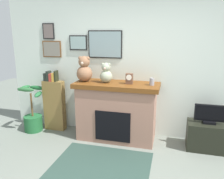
{
  "coord_description": "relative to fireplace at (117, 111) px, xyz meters",
  "views": [
    {
      "loc": [
        0.62,
        -2.19,
        1.95
      ],
      "look_at": [
        -0.41,
        1.65,
        0.94
      ],
      "focal_mm": 36.68,
      "sensor_mm": 36.0,
      "label": 1
    }
  ],
  "objects": [
    {
      "name": "back_wall",
      "position": [
        0.31,
        0.35,
        0.77
      ],
      "size": [
        5.2,
        0.15,
        2.6
      ],
      "color": "silver",
      "rests_on": "ground_plane"
    },
    {
      "name": "bookshelf",
      "position": [
        -1.31,
        0.09,
        0.01
      ],
      "size": [
        0.42,
        0.16,
        1.21
      ],
      "color": "brown",
      "rests_on": "ground_plane"
    },
    {
      "name": "television",
      "position": [
        1.58,
        -0.01,
        0.08
      ],
      "size": [
        0.49,
        0.14,
        0.32
      ],
      "color": "black",
      "rests_on": "tv_stand"
    },
    {
      "name": "potted_plant",
      "position": [
        -1.7,
        -0.1,
        -0.22
      ],
      "size": [
        0.42,
        0.46,
        0.93
      ],
      "color": "#1E592D",
      "rests_on": "ground_plane"
    },
    {
      "name": "area_rug",
      "position": [
        0.0,
        -0.96,
        -0.53
      ],
      "size": [
        1.45,
        1.14,
        0.01
      ],
      "primitive_type": "cube",
      "color": "#293F37",
      "rests_on": "ground_plane"
    },
    {
      "name": "candle_jar",
      "position": [
        0.62,
        -0.02,
        0.59
      ],
      "size": [
        0.08,
        0.08,
        0.12
      ],
      "primitive_type": "cylinder",
      "color": "gray",
      "rests_on": "fireplace"
    },
    {
      "name": "teddy_bear_grey",
      "position": [
        -0.6,
        -0.02,
        0.73
      ],
      "size": [
        0.29,
        0.29,
        0.46
      ],
      "color": "#875D41",
      "rests_on": "fireplace"
    },
    {
      "name": "tv_stand",
      "position": [
        1.58,
        -0.01,
        -0.3
      ],
      "size": [
        0.67,
        0.4,
        0.47
      ],
      "primitive_type": "cube",
      "color": "black",
      "rests_on": "ground_plane"
    },
    {
      "name": "teddy_bear_brown",
      "position": [
        -0.19,
        -0.02,
        0.69
      ],
      "size": [
        0.22,
        0.22,
        0.36
      ],
      "color": "gray",
      "rests_on": "fireplace"
    },
    {
      "name": "mantel_clock",
      "position": [
        0.23,
        -0.02,
        0.62
      ],
      "size": [
        0.12,
        0.09,
        0.19
      ],
      "color": "brown",
      "rests_on": "fireplace"
    },
    {
      "name": "fireplace",
      "position": [
        0.0,
        0.0,
        0.0
      ],
      "size": [
        1.51,
        0.63,
        1.06
      ],
      "color": "#986B58",
      "rests_on": "ground_plane"
    }
  ]
}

